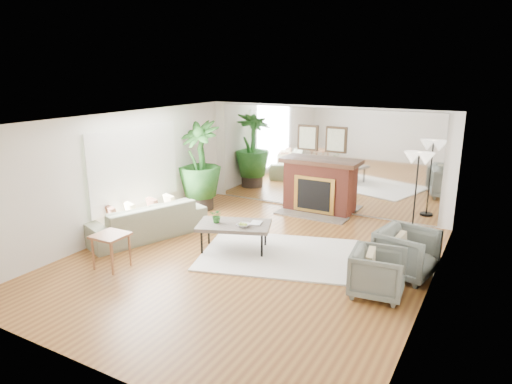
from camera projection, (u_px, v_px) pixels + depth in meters
The scene contains 18 objects.
ground at pixel (248, 261), 8.16m from camera, with size 7.00×7.00×0.00m, color brown.
wall_left at pixel (120, 174), 9.24m from camera, with size 0.02×7.00×2.50m, color white.
wall_right at pixel (431, 221), 6.43m from camera, with size 0.02×7.00×2.50m, color white.
wall_back at pixel (322, 159), 10.78m from camera, with size 6.00×0.02×2.50m, color white.
mirror_panel at pixel (321, 160), 10.76m from camera, with size 5.40×0.04×2.40m, color silver.
window_panel at pixel (135, 166), 9.54m from camera, with size 0.04×2.40×1.50m, color #B2E09E.
fireplace at pixel (317, 186), 10.74m from camera, with size 1.85×0.83×2.05m.
area_rug at pixel (280, 255), 8.39m from camera, with size 2.83×2.02×0.03m, color white.
coffee_table at pixel (234, 226), 8.49m from camera, with size 1.53×1.21×0.53m.
sofa at pixel (146, 220), 9.28m from camera, with size 2.42×0.94×0.71m, color gray.
armchair_back at pixel (406, 253), 7.47m from camera, with size 0.86×0.88×0.80m, color slate.
armchair_front at pixel (378, 273), 6.84m from camera, with size 0.77×0.79×0.72m, color slate.
side_table at pixel (111, 240), 7.75m from camera, with size 0.55×0.55×0.61m.
potted_ficus at pixel (199, 163), 10.91m from camera, with size 1.11×1.11×2.14m.
floor_lamp at pixel (418, 165), 8.84m from camera, with size 0.58×0.32×1.77m.
tabletop_plant at pixel (217, 216), 8.51m from camera, with size 0.24×0.21×0.27m, color #2F6A27.
fruit_bowl at pixel (243, 225), 8.31m from camera, with size 0.24×0.24×0.06m, color #975E3C.
book at pixel (251, 223), 8.51m from camera, with size 0.20×0.27×0.02m, color #975E3C.
Camera 1 is at (3.80, -6.53, 3.32)m, focal length 32.00 mm.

